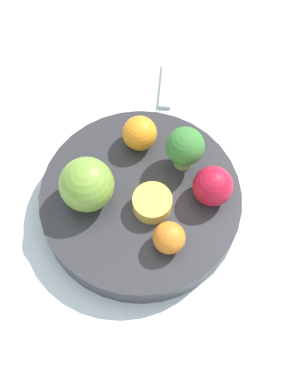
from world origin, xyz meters
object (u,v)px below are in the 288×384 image
at_px(orange_back, 144,133).
at_px(apple_green, 216,184).
at_px(small_cup, 156,203).
at_px(broccoli, 189,148).
at_px(orange_front, 173,238).
at_px(spoon, 170,86).
at_px(bowl, 144,202).
at_px(apple_red, 90,185).

bearing_deg(orange_back, apple_green, -130.82).
height_order(orange_back, small_cup, orange_back).
bearing_deg(broccoli, apple_green, -143.45).
distance_m(orange_front, spoon, 0.24).
xyz_separation_m(small_cup, spoon, (0.19, -0.02, -0.04)).
bearing_deg(bowl, apple_red, 91.07).
bearing_deg(apple_red, orange_front, -122.89).
distance_m(apple_green, orange_back, 0.11).
bearing_deg(broccoli, small_cup, 146.31).
height_order(bowl, apple_green, apple_green).
relative_size(broccoli, apple_red, 0.97).
bearing_deg(small_cup, apple_red, 79.97).
relative_size(bowl, orange_front, 6.53).
bearing_deg(small_cup, apple_green, -76.14).
distance_m(apple_red, spoon, 0.21).
bearing_deg(apple_green, orange_front, 140.60).
height_order(apple_red, small_cup, apple_red).
xyz_separation_m(broccoli, small_cup, (-0.06, 0.04, -0.02)).
distance_m(orange_back, small_cup, 0.09).
height_order(bowl, orange_back, orange_back).
distance_m(bowl, spoon, 0.18).
xyz_separation_m(apple_red, spoon, (0.18, -0.10, -0.06)).
height_order(orange_front, small_cup, orange_front).
relative_size(bowl, apple_green, 5.13).
bearing_deg(spoon, orange_back, 161.25).
bearing_deg(apple_green, orange_back, 49.18).
relative_size(apple_green, orange_front, 1.27).
height_order(broccoli, apple_red, apple_red).
bearing_deg(orange_front, bowl, 27.19).
distance_m(small_cup, spoon, 0.20).
height_order(orange_front, spoon, orange_front).
relative_size(apple_red, spoon, 0.85).
relative_size(apple_red, small_cup, 1.38).
relative_size(apple_red, orange_front, 1.72).
height_order(bowl, orange_front, orange_front).
relative_size(broccoli, small_cup, 1.34).
xyz_separation_m(broccoli, apple_green, (-0.04, -0.03, -0.01)).
bearing_deg(orange_front, orange_back, 12.56).
height_order(small_cup, spoon, small_cup).
distance_m(bowl, orange_back, 0.08).
xyz_separation_m(broccoli, apple_red, (-0.04, 0.11, -0.00)).
distance_m(apple_green, orange_front, 0.08).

